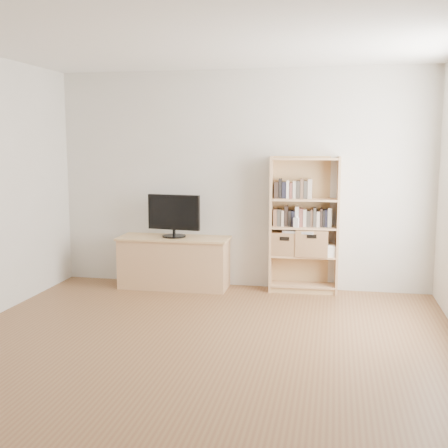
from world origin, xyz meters
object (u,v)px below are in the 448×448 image
(baby_monitor, at_px, (296,223))
(basket_left, at_px, (285,243))
(tv_stand, at_px, (174,263))
(basket_right, at_px, (312,242))
(laptop, at_px, (300,231))
(television, at_px, (174,216))
(bookshelf, at_px, (304,225))

(baby_monitor, bearing_deg, basket_left, 162.00)
(tv_stand, distance_m, basket_right, 1.67)
(basket_left, bearing_deg, laptop, -3.27)
(tv_stand, bearing_deg, television, 0.00)
(laptop, bearing_deg, basket_right, 18.37)
(basket_left, bearing_deg, bookshelf, 3.44)
(basket_right, bearing_deg, basket_left, -177.92)
(bookshelf, height_order, laptop, bookshelf)
(television, bearing_deg, tv_stand, 0.00)
(tv_stand, bearing_deg, basket_right, 2.80)
(baby_monitor, bearing_deg, basket_right, 40.50)
(television, relative_size, basket_right, 1.76)
(television, xyz_separation_m, basket_right, (1.64, 0.10, -0.28))
(bookshelf, xyz_separation_m, basket_right, (0.10, -0.00, -0.20))
(television, height_order, basket_right, television)
(television, height_order, laptop, television)
(television, distance_m, basket_left, 1.37)
(basket_right, bearing_deg, baby_monitor, -153.58)
(baby_monitor, relative_size, basket_left, 0.35)
(tv_stand, relative_size, baby_monitor, 11.52)
(television, distance_m, laptop, 1.51)
(laptop, bearing_deg, bookshelf, 36.49)
(baby_monitor, xyz_separation_m, laptop, (0.04, 0.07, -0.11))
(bookshelf, bearing_deg, tv_stand, -178.60)
(tv_stand, relative_size, television, 1.98)
(television, bearing_deg, basket_right, 10.57)
(basket_left, distance_m, basket_right, 0.31)
(basket_right, distance_m, laptop, 0.19)
(tv_stand, relative_size, basket_right, 3.49)
(bookshelf, height_order, basket_left, bookshelf)
(television, bearing_deg, baby_monitor, 7.42)
(baby_monitor, height_order, basket_left, baby_monitor)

